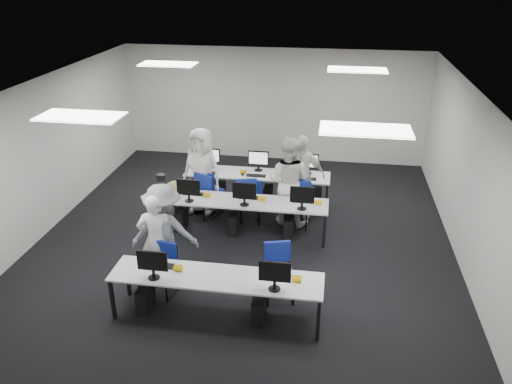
% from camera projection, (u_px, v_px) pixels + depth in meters
% --- Properties ---
extents(room, '(9.00, 9.02, 3.00)m').
position_uv_depth(room, '(244.00, 168.00, 9.25)').
color(room, black).
rests_on(room, ground).
extents(ceiling_panels, '(5.20, 4.60, 0.02)m').
position_uv_depth(ceiling_panels, '(243.00, 89.00, 8.62)').
color(ceiling_panels, white).
rests_on(ceiling_panels, room).
extents(desk_front, '(3.20, 0.70, 0.73)m').
position_uv_depth(desk_front, '(216.00, 279.00, 7.45)').
color(desk_front, silver).
rests_on(desk_front, ground).
extents(desk_mid, '(3.20, 0.70, 0.73)m').
position_uv_depth(desk_mid, '(246.00, 203.00, 9.77)').
color(desk_mid, silver).
rests_on(desk_mid, ground).
extents(desk_back, '(3.20, 0.70, 0.73)m').
position_uv_depth(desk_back, '(257.00, 176.00, 11.03)').
color(desk_back, silver).
rests_on(desk_back, ground).
extents(equipment_front, '(2.51, 0.41, 1.19)m').
position_uv_depth(equipment_front, '(204.00, 296.00, 7.59)').
color(equipment_front, '#0B3695').
rests_on(equipment_front, desk_front).
extents(equipment_mid, '(2.91, 0.41, 1.19)m').
position_uv_depth(equipment_mid, '(237.00, 217.00, 9.92)').
color(equipment_mid, white).
rests_on(equipment_mid, desk_mid).
extents(equipment_back, '(2.91, 0.41, 1.19)m').
position_uv_depth(equipment_back, '(266.00, 189.00, 11.15)').
color(equipment_back, white).
rests_on(equipment_back, desk_back).
extents(chair_0, '(0.50, 0.53, 0.87)m').
position_uv_depth(chair_0, '(162.00, 278.00, 8.17)').
color(chair_0, navy).
rests_on(chair_0, ground).
extents(chair_1, '(0.57, 0.60, 0.93)m').
position_uv_depth(chair_1, '(278.00, 282.00, 8.05)').
color(chair_1, navy).
rests_on(chair_1, ground).
extents(chair_2, '(0.58, 0.60, 0.91)m').
position_uv_depth(chair_2, '(202.00, 203.00, 10.68)').
color(chair_2, navy).
rests_on(chair_2, ground).
extents(chair_3, '(0.41, 0.45, 0.84)m').
position_uv_depth(chair_3, '(252.00, 209.00, 10.48)').
color(chair_3, navy).
rests_on(chair_3, ground).
extents(chair_4, '(0.46, 0.50, 0.93)m').
position_uv_depth(chair_4, '(297.00, 212.00, 10.27)').
color(chair_4, navy).
rests_on(chair_4, ground).
extents(chair_5, '(0.63, 0.66, 0.98)m').
position_uv_depth(chair_5, '(210.00, 200.00, 10.76)').
color(chair_5, navy).
rests_on(chair_5, ground).
extents(chair_6, '(0.59, 0.62, 0.95)m').
position_uv_depth(chair_6, '(245.00, 203.00, 10.63)').
color(chair_6, navy).
rests_on(chair_6, ground).
extents(chair_7, '(0.51, 0.55, 0.95)m').
position_uv_depth(chair_7, '(299.00, 205.00, 10.55)').
color(chair_7, navy).
rests_on(chair_7, ground).
extents(handbag, '(0.43, 0.34, 0.31)m').
position_uv_depth(handbag, '(175.00, 188.00, 9.92)').
color(handbag, '#96844D').
rests_on(handbag, desk_mid).
extents(student_0, '(0.68, 0.52, 1.65)m').
position_uv_depth(student_0, '(156.00, 240.00, 8.22)').
color(student_0, white).
rests_on(student_0, ground).
extents(student_1, '(1.05, 0.91, 1.87)m').
position_uv_depth(student_1, '(288.00, 181.00, 10.14)').
color(student_1, white).
rests_on(student_1, ground).
extents(student_2, '(1.05, 0.83, 1.87)m').
position_uv_depth(student_2, '(202.00, 170.00, 10.63)').
color(student_2, white).
rests_on(student_2, ground).
extents(student_3, '(1.15, 0.71, 1.83)m').
position_uv_depth(student_3, '(299.00, 177.00, 10.38)').
color(student_3, white).
rests_on(student_3, ground).
extents(photographer, '(1.21, 0.82, 1.74)m').
position_uv_depth(photographer, '(164.00, 233.00, 8.34)').
color(photographer, slate).
rests_on(photographer, ground).
extents(dslr_camera, '(0.17, 0.20, 0.10)m').
position_uv_depth(dslr_camera, '(161.00, 177.00, 8.11)').
color(dslr_camera, black).
rests_on(dslr_camera, photographer).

